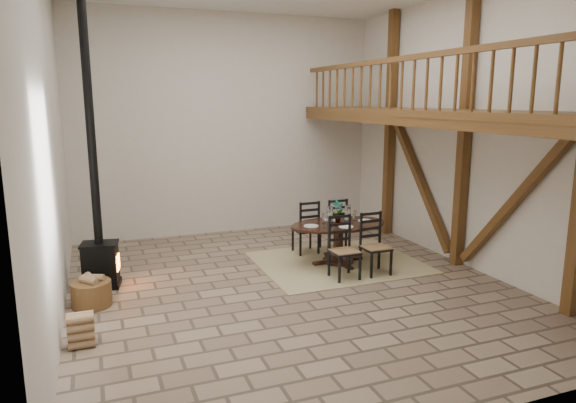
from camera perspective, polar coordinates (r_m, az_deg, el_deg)
name	(u,v)px	position (r m, az deg, el deg)	size (l,w,h in m)	color
ground	(291,287)	(8.71, 0.35, -9.43)	(8.00, 8.00, 0.00)	gray
room_shell	(359,103)	(8.65, 7.86, 10.74)	(7.02, 8.02, 5.01)	beige
rug	(338,262)	(9.95, 5.57, -6.76)	(3.00, 2.50, 0.02)	tan
dining_table	(338,241)	(9.82, 5.61, -4.35)	(1.91, 2.12, 1.22)	black
wood_stove	(97,220)	(8.93, -20.42, -1.93)	(0.66, 0.55, 5.00)	black
log_basket	(91,293)	(8.41, -21.00, -9.44)	(0.59, 0.59, 0.48)	brown
log_stack	(81,330)	(7.15, -22.01, -13.14)	(0.32, 0.22, 0.44)	#A3805B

